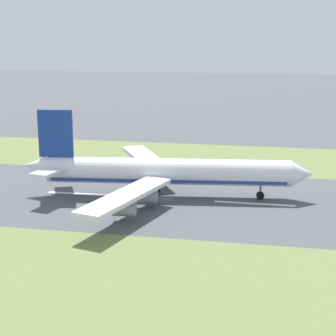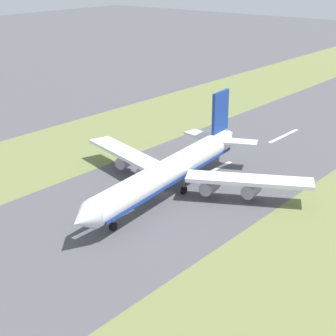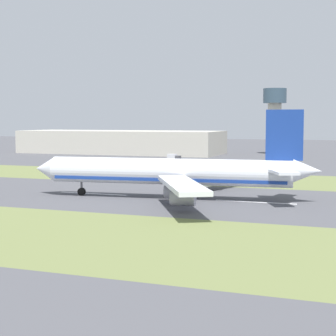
% 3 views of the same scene
% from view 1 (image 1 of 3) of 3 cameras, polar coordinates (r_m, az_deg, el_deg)
% --- Properties ---
extents(ground_plane, '(800.00, 800.00, 0.00)m').
position_cam_1_polar(ground_plane, '(129.76, -0.31, -3.12)').
color(ground_plane, '#4C4C51').
extents(grass_median_west, '(40.00, 600.00, 0.01)m').
position_cam_1_polar(grass_median_west, '(172.68, 2.62, 1.14)').
color(grass_median_west, olive).
rests_on(grass_median_west, ground).
extents(grass_median_east, '(40.00, 600.00, 0.01)m').
position_cam_1_polar(grass_median_east, '(88.90, -6.12, -11.40)').
color(grass_median_east, olive).
rests_on(grass_median_east, ground).
extents(centreline_dash_mid, '(1.20, 18.00, 0.01)m').
position_cam_1_polar(centreline_dash_mid, '(134.80, -8.49, -2.63)').
color(centreline_dash_mid, silver).
rests_on(centreline_dash_mid, ground).
extents(centreline_dash_far, '(1.20, 18.00, 0.01)m').
position_cam_1_polar(centreline_dash_far, '(127.50, 8.77, -3.60)').
color(centreline_dash_far, silver).
rests_on(centreline_dash_far, ground).
extents(airplane_main_jet, '(63.71, 67.19, 20.20)m').
position_cam_1_polar(airplane_main_jet, '(129.40, -0.84, -0.41)').
color(airplane_main_jet, silver).
rests_on(airplane_main_jet, ground).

